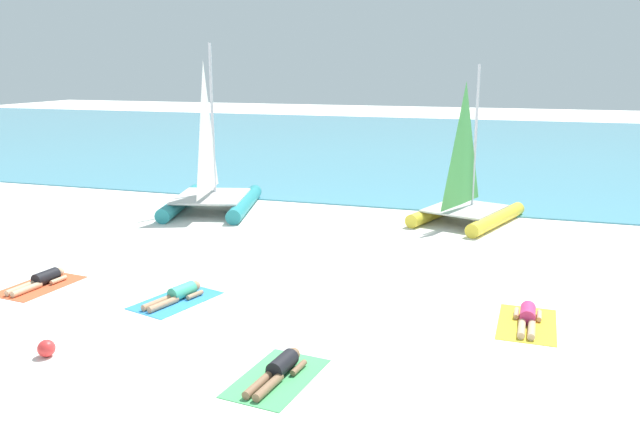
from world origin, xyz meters
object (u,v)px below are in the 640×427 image
(sunbather_center_left, at_px, (178,294))
(towel_center_right, at_px, (277,378))
(towel_center_left, at_px, (176,301))
(beach_ball, at_px, (46,348))
(sailboat_teal, at_px, (211,187))
(sailboat_yellow, at_px, (466,200))
(sunbather_rightmost, at_px, (528,317))
(towel_leftmost, at_px, (40,286))
(sunbather_leftmost, at_px, (42,280))
(sunbather_center_right, at_px, (279,369))
(towel_rightmost, at_px, (527,324))

(sunbather_center_left, bearing_deg, towel_center_right, -23.16)
(towel_center_left, distance_m, beach_ball, 3.20)
(sailboat_teal, height_order, sailboat_yellow, sailboat_teal)
(sailboat_teal, height_order, towel_center_left, sailboat_teal)
(sailboat_yellow, xyz_separation_m, sunbather_rightmost, (2.00, -8.20, -0.62))
(towel_leftmost, height_order, sunbather_center_left, sunbather_center_left)
(sunbather_leftmost, height_order, sunbather_center_right, same)
(towel_leftmost, distance_m, sunbather_center_right, 7.31)
(sailboat_yellow, distance_m, towel_center_left, 10.67)
(sailboat_teal, distance_m, sunbather_center_right, 12.75)
(towel_leftmost, distance_m, sunbather_center_left, 3.51)
(sunbather_center_left, height_order, beach_ball, sunbather_center_left)
(sunbather_center_left, distance_m, towel_rightmost, 7.30)
(sailboat_teal, height_order, sunbather_leftmost, sailboat_teal)
(towel_rightmost, bearing_deg, towel_center_left, -172.24)
(towel_leftmost, relative_size, towel_center_right, 1.00)
(towel_center_left, xyz_separation_m, sunbather_center_right, (3.40, -2.55, 0.13))
(sailboat_yellow, relative_size, sunbather_rightmost, 3.22)
(sailboat_yellow, relative_size, towel_rightmost, 2.64)
(sunbather_center_right, height_order, towel_rightmost, sunbather_center_right)
(sunbather_leftmost, height_order, sunbather_rightmost, same)
(sunbather_center_left, distance_m, towel_center_right, 4.32)
(sailboat_yellow, relative_size, sunbather_leftmost, 3.20)
(sailboat_teal, xyz_separation_m, towel_center_right, (6.76, -10.85, -0.85))
(sunbather_leftmost, distance_m, sunbather_rightmost, 10.80)
(towel_leftmost, xyz_separation_m, sunbather_center_left, (3.51, 0.19, 0.13))
(towel_leftmost, xyz_separation_m, sunbather_leftmost, (0.01, 0.07, 0.13))
(sunbather_leftmost, relative_size, sunbather_center_right, 1.00)
(sunbather_center_right, xyz_separation_m, sunbather_rightmost, (3.86, 3.61, 0.00))
(towel_leftmost, height_order, towel_rightmost, same)
(sunbather_center_left, xyz_separation_m, beach_ball, (-0.76, -3.18, 0.02))
(sailboat_teal, bearing_deg, sunbather_center_right, -72.31)
(towel_center_left, bearing_deg, towel_leftmost, -177.91)
(sunbather_center_left, distance_m, sunbather_rightmost, 7.31)
(sunbather_center_left, relative_size, sunbather_center_right, 0.99)
(towel_center_right, relative_size, sunbather_center_right, 1.21)
(sailboat_yellow, bearing_deg, towel_rightmost, -57.74)
(sunbather_center_left, bearing_deg, towel_rightmost, 22.61)
(sunbather_leftmost, bearing_deg, sunbather_rightmost, 11.86)
(sailboat_yellow, xyz_separation_m, towel_center_left, (-5.26, -9.26, -0.74))
(sailboat_yellow, distance_m, towel_center_right, 12.04)
(sunbather_center_left, xyz_separation_m, sunbather_rightmost, (7.24, 0.99, 0.00))
(sunbather_leftmost, height_order, towel_center_left, sunbather_leftmost)
(towel_leftmost, relative_size, sunbather_leftmost, 1.21)
(sunbather_center_right, bearing_deg, sunbather_rightmost, 49.63)
(sailboat_teal, bearing_deg, towel_center_left, -82.17)
(beach_ball, bearing_deg, sunbather_rightmost, 27.53)
(sailboat_teal, height_order, sunbather_center_left, sailboat_teal)
(towel_center_right, height_order, towel_rightmost, same)
(towel_leftmost, relative_size, sunbather_rightmost, 1.22)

